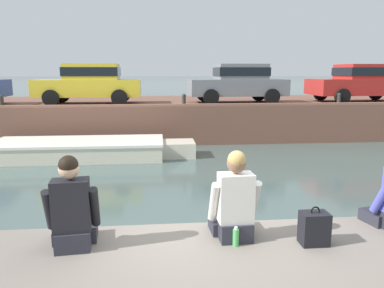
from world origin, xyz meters
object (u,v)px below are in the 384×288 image
object	(u,v)px
car_right_inner_red	(363,81)
mooring_bollard_mid	(184,99)
mooring_bollard_west	(2,101)
car_centre_grey	(238,82)
car_left_inner_yellow	(90,82)
backpack_on_ledge	(314,228)
person_seated_left	(72,212)
person_seated_right	(234,204)
mooring_bollard_east	(339,98)
bottle_drink	(236,237)
boat_moored_west_cream	(88,149)

from	to	relation	value
car_right_inner_red	mooring_bollard_mid	size ratio (longest dim) A/B	9.52
mooring_bollard_west	car_right_inner_red	bearing A→B (deg)	4.62
car_centre_grey	mooring_bollard_mid	xyz separation A→B (m)	(-2.27, -1.13, -0.60)
car_left_inner_yellow	car_centre_grey	world-z (taller)	same
backpack_on_ledge	car_right_inner_red	bearing A→B (deg)	58.73
car_left_inner_yellow	backpack_on_ledge	bearing A→B (deg)	-70.27
person_seated_left	person_seated_right	xyz separation A→B (m)	(1.66, 0.06, 0.00)
mooring_bollard_west	mooring_bollard_east	size ratio (longest dim) A/B	1.00
car_right_inner_red	person_seated_left	world-z (taller)	car_right_inner_red
car_left_inner_yellow	backpack_on_ledge	world-z (taller)	car_left_inner_yellow
car_left_inner_yellow	car_centre_grey	distance (m)	5.83
car_left_inner_yellow	mooring_bollard_west	world-z (taller)	car_left_inner_yellow
car_right_inner_red	mooring_bollard_east	bearing A→B (deg)	-143.90
mooring_bollard_mid	person_seated_right	size ratio (longest dim) A/B	0.46
bottle_drink	person_seated_right	bearing A→B (deg)	84.26
person_seated_left	backpack_on_ledge	size ratio (longest dim) A/B	2.37
mooring_bollard_west	person_seated_right	size ratio (longest dim) A/B	0.46
mooring_bollard_mid	mooring_bollard_east	distance (m)	5.98
person_seated_right	mooring_bollard_east	bearing A→B (deg)	58.49
bottle_drink	car_left_inner_yellow	bearing A→B (deg)	106.11
car_left_inner_yellow	bottle_drink	world-z (taller)	car_left_inner_yellow
car_centre_grey	person_seated_right	world-z (taller)	car_centre_grey
mooring_bollard_mid	person_seated_right	bearing A→B (deg)	-91.27
person_seated_left	person_seated_right	bearing A→B (deg)	2.04
car_centre_grey	bottle_drink	world-z (taller)	car_centre_grey
mooring_bollard_west	person_seated_left	bearing A→B (deg)	-65.82
mooring_bollard_west	car_centre_grey	bearing A→B (deg)	7.39
car_left_inner_yellow	mooring_bollard_west	size ratio (longest dim) A/B	8.94
mooring_bollard_east	car_right_inner_red	bearing A→B (deg)	36.10
mooring_bollard_east	person_seated_left	xyz separation A→B (m)	(-7.87, -10.18, -0.37)
person_seated_right	person_seated_left	bearing A→B (deg)	-177.96
car_right_inner_red	backpack_on_ledge	xyz separation A→B (m)	(-6.97, -11.48, -1.18)
car_right_inner_red	person_seated_right	distance (m)	13.71
mooring_bollard_west	backpack_on_ledge	bearing A→B (deg)	-55.84
person_seated_right	bottle_drink	xyz separation A→B (m)	(-0.02, -0.20, -0.28)
person_seated_left	boat_moored_west_cream	bearing A→B (deg)	99.20
car_right_inner_red	mooring_bollard_east	world-z (taller)	car_right_inner_red
backpack_on_ledge	car_left_inner_yellow	bearing A→B (deg)	109.73
person_seated_left	bottle_drink	distance (m)	1.67
car_centre_grey	person_seated_right	xyz separation A→B (m)	(-2.50, -11.26, -0.97)
car_left_inner_yellow	car_right_inner_red	distance (m)	11.09
person_seated_left	bottle_drink	world-z (taller)	person_seated_left
boat_moored_west_cream	backpack_on_ledge	bearing A→B (deg)	-65.82
car_right_inner_red	backpack_on_ledge	size ratio (longest dim) A/B	10.38
mooring_bollard_mid	bottle_drink	distance (m)	10.35
car_left_inner_yellow	mooring_bollard_east	bearing A→B (deg)	-6.76
car_right_inner_red	bottle_drink	xyz separation A→B (m)	(-7.78, -11.46, -1.25)
car_centre_grey	backpack_on_ledge	xyz separation A→B (m)	(-1.71, -11.48, -1.18)
person_seated_left	person_seated_right	world-z (taller)	same
boat_moored_west_cream	mooring_bollard_west	distance (m)	4.01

